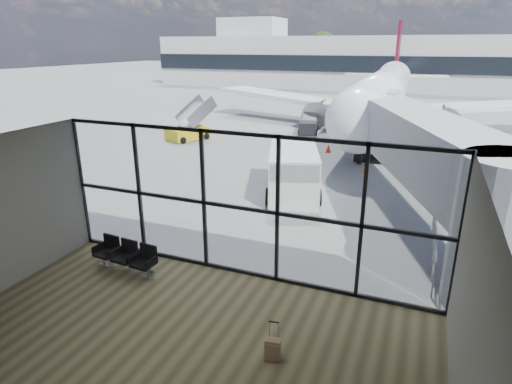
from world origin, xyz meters
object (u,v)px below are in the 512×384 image
Objects in this scene: service_van at (293,171)px; mobile_stairs at (189,131)px; seating_row at (127,254)px; airliner at (384,92)px; suitcase at (273,349)px; belt_loader at (309,126)px.

service_van is 1.40× the size of mobile_stairs.
seating_row is at bearing -124.97° from service_van.
airliner reaches higher than service_van.
seating_row is 2.36× the size of suitcase.
airliner reaches higher than seating_row.
belt_loader is at bearing 84.08° from service_van.
seating_row is 30.06m from airliner.
suitcase is (5.67, -2.16, -0.26)m from seating_row.
mobile_stairs reaches higher than service_van.
airliner reaches higher than belt_loader.
service_van is 1.42× the size of belt_loader.
seating_row is at bearing -41.59° from mobile_stairs.
airliner is at bearing 82.98° from suitcase.
suitcase is 31.92m from airliner.
airliner is 6.64× the size of service_van.
airliner is 8.02m from belt_loader.
belt_loader is at bearing -132.32° from airliner.
belt_loader reaches higher than suitcase.
belt_loader is at bearing 61.12° from mobile_stairs.
seating_row is 0.06× the size of airliner.
belt_loader is 0.98× the size of mobile_stairs.
service_van reaches higher than suitcase.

